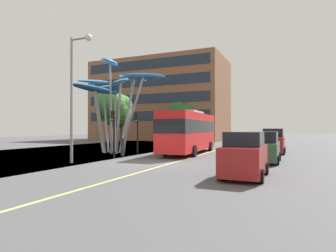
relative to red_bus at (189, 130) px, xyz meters
name	(u,v)px	position (x,y,z in m)	size (l,w,h in m)	color
ground	(137,163)	(-1.02, -7.68, -2.16)	(120.00, 240.00, 0.10)	#4C4C4F
red_bus	(189,130)	(0.00, 0.00, 0.00)	(3.23, 11.00, 3.87)	red
leaf_sculpture	(117,86)	(-6.32, -2.23, 4.16)	(8.68, 7.83, 8.54)	#9EA0A5
traffic_light_kerb_near	(113,124)	(-3.72, -6.59, 0.50)	(0.28, 0.42, 3.60)	black
traffic_light_kerb_far	(137,125)	(-3.81, -2.88, 0.49)	(0.28, 0.42, 3.60)	black
car_parked_near	(244,156)	(6.59, -10.87, -1.11)	(1.93, 3.97, 2.13)	maroon
car_parked_mid	(264,148)	(6.89, -4.25, -1.14)	(2.00, 4.32, 2.07)	#2D5138
car_parked_far	(273,142)	(7.05, 3.04, -1.05)	(1.99, 4.12, 2.27)	maroon
street_lamp	(76,83)	(-4.43, -9.84, 3.17)	(1.69, 0.44, 8.39)	gray
tree_pavement_near	(115,108)	(-10.82, 3.96, 2.57)	(4.04, 4.43, 6.93)	brown
tree_pavement_far	(185,117)	(-8.16, 20.84, 2.04)	(4.94, 5.19, 6.86)	brown
pedestrian	(123,146)	(-4.19, -4.59, -1.29)	(0.34, 0.34, 1.65)	#2D3342
backdrop_building	(160,101)	(-15.97, 27.58, 5.71)	(25.98, 13.25, 15.65)	brown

